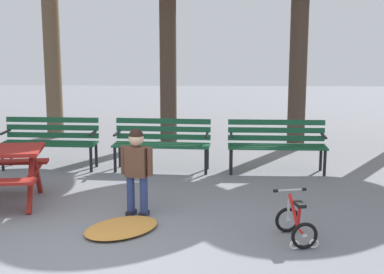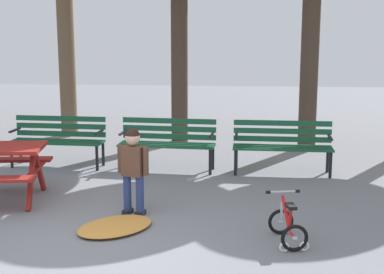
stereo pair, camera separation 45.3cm
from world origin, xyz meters
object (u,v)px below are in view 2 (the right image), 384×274
park_bench_left (168,140)px  kids_bicycle (288,225)px  child_standing (133,164)px  park_bench_right (282,142)px  park_bench_far_left (58,137)px

park_bench_left → kids_bicycle: park_bench_left is taller
child_standing → kids_bicycle: size_ratio=1.83×
park_bench_right → child_standing: bearing=-131.1°
park_bench_right → park_bench_far_left: bearing=177.8°
park_bench_far_left → park_bench_right: bearing=-2.2°
park_bench_far_left → child_standing: 3.04m
child_standing → park_bench_right: bearing=48.9°
park_bench_far_left → kids_bicycle: (3.66, -3.25, -0.31)m
park_bench_right → child_standing: 3.07m
park_bench_left → park_bench_right: (1.90, -0.07, 0.00)m
kids_bicycle → park_bench_far_left: bearing=138.3°
park_bench_far_left → child_standing: size_ratio=1.45×
park_bench_right → child_standing: size_ratio=1.44×
park_bench_left → park_bench_right: same height
park_bench_far_left → park_bench_right: size_ratio=1.01×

